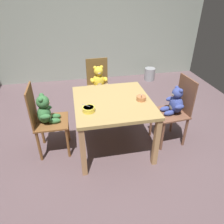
# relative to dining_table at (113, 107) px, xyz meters

# --- Properties ---
(ground_plane) EXTENTS (5.20, 5.20, 0.04)m
(ground_plane) POSITION_rel_dining_table_xyz_m (0.00, 0.00, -0.64)
(ground_plane) COLOR #5E4A4E
(wall_rear) EXTENTS (5.20, 0.08, 2.94)m
(wall_rear) POSITION_rel_dining_table_xyz_m (0.00, 2.56, 0.85)
(wall_rear) COLOR gray
(wall_rear) RESTS_ON ground_plane
(dining_table) EXTENTS (0.96, 1.02, 0.71)m
(dining_table) POSITION_rel_dining_table_xyz_m (0.00, 0.00, 0.00)
(dining_table) COLOR #A88B51
(dining_table) RESTS_ON ground_plane
(teddy_chair_near_left) EXTENTS (0.42, 0.42, 0.95)m
(teddy_chair_near_left) POSITION_rel_dining_table_xyz_m (-0.85, 0.05, -0.04)
(teddy_chair_near_left) COLOR brown
(teddy_chair_near_left) RESTS_ON ground_plane
(teddy_chair_far_center) EXTENTS (0.40, 0.42, 0.95)m
(teddy_chair_far_center) POSITION_rel_dining_table_xyz_m (-0.05, 0.86, -0.04)
(teddy_chair_far_center) COLOR brown
(teddy_chair_far_center) RESTS_ON ground_plane
(teddy_chair_near_right) EXTENTS (0.44, 0.44, 0.95)m
(teddy_chair_near_right) POSITION_rel_dining_table_xyz_m (0.84, -0.05, -0.05)
(teddy_chair_near_right) COLOR brown
(teddy_chair_near_right) RESTS_ON ground_plane
(porridge_bowl_terracotta_near_right) EXTENTS (0.12, 0.13, 0.12)m
(porridge_bowl_terracotta_near_right) POSITION_rel_dining_table_xyz_m (0.35, -0.06, 0.12)
(porridge_bowl_terracotta_near_right) COLOR #BB7345
(porridge_bowl_terracotta_near_right) RESTS_ON dining_table
(porridge_bowl_yellow_near_left) EXTENTS (0.15, 0.15, 0.13)m
(porridge_bowl_yellow_near_left) POSITION_rel_dining_table_xyz_m (-0.32, -0.20, 0.12)
(porridge_bowl_yellow_near_left) COLOR yellow
(porridge_bowl_yellow_near_left) RESTS_ON dining_table
(metal_pail) EXTENTS (0.24, 0.24, 0.29)m
(metal_pail) POSITION_rel_dining_table_xyz_m (1.33, 2.15, -0.47)
(metal_pail) COLOR #93969B
(metal_pail) RESTS_ON ground_plane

